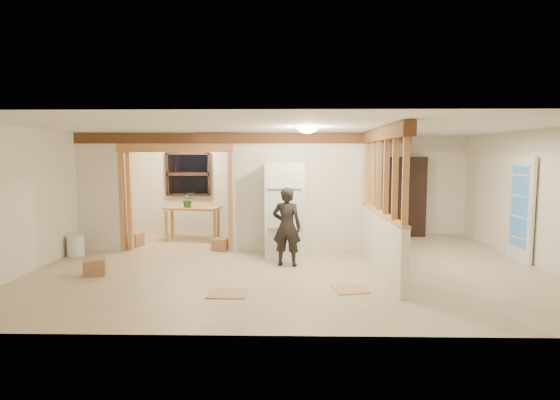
{
  "coord_description": "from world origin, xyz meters",
  "views": [
    {
      "loc": [
        -0.02,
        -7.96,
        2.0
      ],
      "look_at": [
        -0.18,
        0.4,
        1.17
      ],
      "focal_mm": 28.0,
      "sensor_mm": 36.0,
      "label": 1
    }
  ],
  "objects_px": {
    "refrigerator": "(285,210)",
    "shop_vac": "(106,232)",
    "woman": "(287,227)",
    "work_table": "(193,223)",
    "bookshelf": "(405,197)"
  },
  "relations": [
    {
      "from": "refrigerator",
      "to": "shop_vac",
      "type": "relative_size",
      "value": 3.31
    },
    {
      "from": "refrigerator",
      "to": "woman",
      "type": "distance_m",
      "value": 0.88
    },
    {
      "from": "refrigerator",
      "to": "shop_vac",
      "type": "bearing_deg",
      "value": 165.79
    },
    {
      "from": "refrigerator",
      "to": "work_table",
      "type": "xyz_separation_m",
      "value": [
        -2.23,
        1.64,
        -0.54
      ]
    },
    {
      "from": "shop_vac",
      "to": "bookshelf",
      "type": "bearing_deg",
      "value": 9.67
    },
    {
      "from": "refrigerator",
      "to": "shop_vac",
      "type": "height_order",
      "value": "refrigerator"
    },
    {
      "from": "woman",
      "to": "work_table",
      "type": "distance_m",
      "value": 3.39
    },
    {
      "from": "shop_vac",
      "to": "bookshelf",
      "type": "relative_size",
      "value": 0.28
    },
    {
      "from": "shop_vac",
      "to": "bookshelf",
      "type": "distance_m",
      "value": 7.24
    },
    {
      "from": "work_table",
      "to": "bookshelf",
      "type": "height_order",
      "value": "bookshelf"
    },
    {
      "from": "woman",
      "to": "shop_vac",
      "type": "height_order",
      "value": "woman"
    },
    {
      "from": "work_table",
      "to": "refrigerator",
      "type": "bearing_deg",
      "value": -24.35
    },
    {
      "from": "work_table",
      "to": "shop_vac",
      "type": "xyz_separation_m",
      "value": [
        -1.87,
        -0.6,
        -0.11
      ]
    },
    {
      "from": "bookshelf",
      "to": "refrigerator",
      "type": "bearing_deg",
      "value": -143.14
    },
    {
      "from": "refrigerator",
      "to": "woman",
      "type": "bearing_deg",
      "value": -86.93
    }
  ]
}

